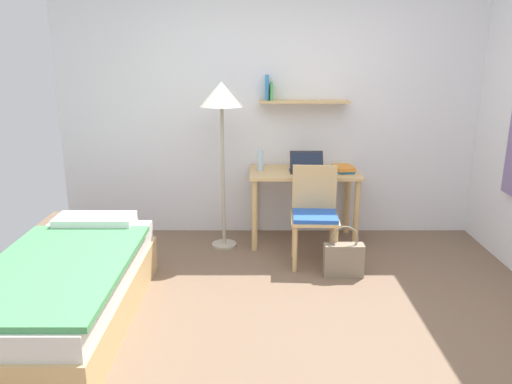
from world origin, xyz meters
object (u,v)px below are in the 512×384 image
(bed, at_px, (64,290))
(laptop, at_px, (305,166))
(water_bottle, at_px, (259,160))
(book_stack, at_px, (342,169))
(standing_lamp, at_px, (220,102))
(handbag, at_px, (342,259))
(desk_chair, at_px, (313,211))
(desk, at_px, (302,184))

(bed, xyz_separation_m, laptop, (1.81, 1.52, 0.53))
(water_bottle, distance_m, book_stack, 0.81)
(standing_lamp, height_order, book_stack, standing_lamp)
(water_bottle, xyz_separation_m, handbag, (0.70, -0.82, -0.67))
(bed, xyz_separation_m, water_bottle, (1.37, 1.55, 0.59))
(desk_chair, distance_m, standing_lamp, 1.29)
(standing_lamp, distance_m, laptop, 1.02)
(desk, bearing_deg, water_bottle, 177.58)
(desk, height_order, laptop, laptop)
(water_bottle, bearing_deg, desk, -2.42)
(laptop, bearing_deg, water_bottle, 176.46)
(water_bottle, height_order, handbag, water_bottle)
(bed, xyz_separation_m, handbag, (2.06, 0.73, -0.08))
(desk_chair, xyz_separation_m, handbag, (0.22, -0.29, -0.33))
(desk, xyz_separation_m, water_bottle, (-0.42, 0.02, 0.24))
(desk_chair, height_order, book_stack, desk_chair)
(bed, height_order, water_bottle, water_bottle)
(desk, xyz_separation_m, book_stack, (0.38, -0.04, 0.16))
(water_bottle, distance_m, handbag, 1.27)
(water_bottle, bearing_deg, bed, -131.40)
(desk, distance_m, handbag, 0.95)
(book_stack, xyz_separation_m, handbag, (-0.10, -0.77, -0.60))
(book_stack, bearing_deg, water_bottle, 176.03)
(desk_chair, bearing_deg, laptop, 93.24)
(water_bottle, xyz_separation_m, book_stack, (0.80, -0.06, -0.07))
(bed, xyz_separation_m, desk_chair, (1.84, 1.02, 0.24))
(handbag, bearing_deg, book_stack, 82.23)
(bed, distance_m, desk_chair, 2.12)
(desk_chair, bearing_deg, bed, -150.98)
(desk_chair, bearing_deg, book_stack, 55.36)
(laptop, xyz_separation_m, book_stack, (0.35, -0.03, -0.02))
(book_stack, bearing_deg, standing_lamp, -175.46)
(desk, distance_m, laptop, 0.18)
(bed, relative_size, desk_chair, 2.14)
(desk_chair, xyz_separation_m, standing_lamp, (-0.83, 0.38, 0.91))
(laptop, relative_size, handbag, 0.73)
(bed, relative_size, water_bottle, 8.89)
(bed, relative_size, laptop, 5.69)
(desk, bearing_deg, bed, -139.45)
(laptop, relative_size, water_bottle, 1.56)
(desk, height_order, book_stack, book_stack)
(desk, height_order, desk_chair, desk_chair)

